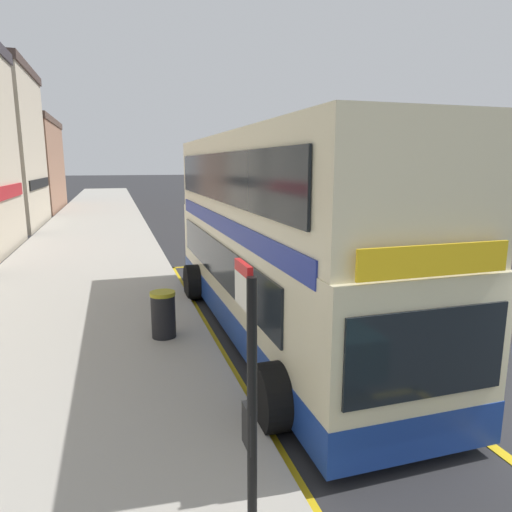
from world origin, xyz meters
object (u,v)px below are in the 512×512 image
Objects in this scene: litter_bin at (163,314)px; double_decker_bus at (275,242)px; bus_stop_sign at (250,395)px; parked_car_maroon_behind at (286,210)px.

double_decker_bus is at bearing 1.59° from litter_bin.
double_decker_bus is 6.41m from bus_stop_sign.
bus_stop_sign reaches higher than litter_bin.
parked_car_maroon_behind is at bearing 68.37° from double_decker_bus.
litter_bin is (-2.52, -0.07, -1.42)m from double_decker_bus.
bus_stop_sign is at bearing -111.38° from double_decker_bus.
parked_car_maroon_behind is at bearing 62.17° from litter_bin.
parked_car_maroon_behind is at bearing 68.43° from bus_stop_sign.
parked_car_maroon_behind is 21.48m from litter_bin.
parked_car_maroon_behind is 4.22× the size of litter_bin.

